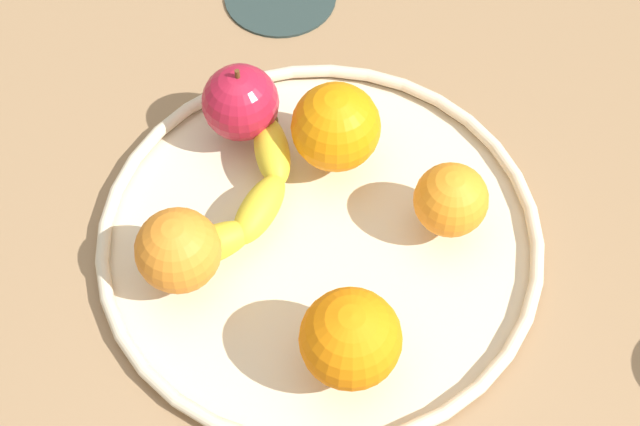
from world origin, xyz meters
The scene contains 8 objects.
ground_plane centered at (0.00, 0.00, -2.00)cm, with size 141.69×141.69×4.00cm, color #95734F.
fruit_bowl centered at (0.00, 0.00, 0.92)cm, with size 38.98×38.98×1.80cm.
banana centered at (1.11, 6.62, 3.37)cm, with size 18.82×9.22×3.13cm.
apple centered at (9.36, 9.78, 5.32)cm, with size 7.04×7.04×7.84cm.
orange_back_right centered at (-6.70, 10.19, 5.36)cm, with size 7.11×7.11×7.11cm, color orange.
orange_front_right centered at (-11.07, -5.22, 5.79)cm, with size 7.98×7.98×7.98cm, color orange.
orange_back_left centered at (3.88, -10.43, 5.01)cm, with size 6.41×6.41×6.41cm, color orange.
orange_center centered at (8.42, 0.71, 5.79)cm, with size 7.99×7.99×7.99cm, color orange.
Camera 1 is at (-41.11, -10.47, 71.32)cm, focal length 52.79 mm.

